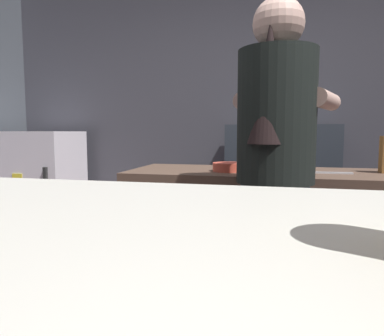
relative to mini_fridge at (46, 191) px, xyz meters
The scene contains 10 objects.
wall_back 2.24m from the mini_fridge, 12.38° to the left, with size 5.20×0.10×2.70m, color #494951.
prep_counter 2.59m from the mini_fridge, 21.85° to the right, with size 2.10×0.60×0.93m, color brown.
back_shelf 2.23m from the mini_fridge, ahead, with size 0.95×0.36×1.22m, color #303841.
mini_fridge is the anchor object (origin of this frame).
bartender 2.63m from the mini_fridge, 33.07° to the right, with size 0.50×0.55×1.72m.
mixing_bowl 2.21m from the mini_fridge, 28.14° to the right, with size 0.18×0.18×0.05m, color #D04E3B.
chefs_knife 2.69m from the mini_fridge, 22.37° to the right, with size 0.24×0.03×0.01m, color silver.
bottle_hot_sauce 2.39m from the mini_fridge, ahead, with size 0.06×0.06×0.21m.
bottle_olive_oil 2.07m from the mini_fridge, ahead, with size 0.07×0.07×0.21m.
bottle_soy 2.26m from the mini_fridge, ahead, with size 0.07×0.07×0.19m.
Camera 1 is at (0.13, -1.28, 1.15)m, focal length 33.42 mm.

